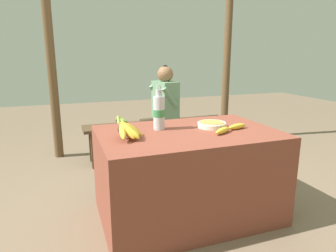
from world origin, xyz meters
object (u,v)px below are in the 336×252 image
support_post_near (50,46)px  support_post_far (227,48)px  banana_bunch_ripe (127,129)px  loose_banana_side (237,126)px  seated_vendor (162,105)px  wooden_bench (159,128)px  serving_bowl (212,124)px  banana_bunch_green (120,120)px  water_bottle (159,112)px  loose_banana_front (223,131)px

support_post_near → support_post_far: size_ratio=1.00×
banana_bunch_ripe → support_post_near: size_ratio=0.11×
loose_banana_side → seated_vendor: bearing=95.3°
banana_bunch_ripe → wooden_bench: bearing=64.1°
serving_bowl → support_post_far: support_post_far is taller
wooden_bench → banana_bunch_green: bearing=-179.6°
water_bottle → banana_bunch_green: (-0.06, 1.25, -0.32)m
loose_banana_side → seated_vendor: 1.42m
seated_vendor → banana_bunch_green: size_ratio=4.00×
loose_banana_side → support_post_far: support_post_far is taller
loose_banana_side → support_post_near: bearing=125.2°
banana_bunch_green → water_bottle: bearing=-87.1°
support_post_far → serving_bowl: bearing=-123.3°
loose_banana_front → seated_vendor: size_ratio=0.16×
support_post_far → banana_bunch_green: bearing=-165.0°
loose_banana_side → wooden_bench: (-0.16, 1.46, -0.34)m
loose_banana_front → wooden_bench: loose_banana_front is taller
support_post_near → banana_bunch_green: bearing=-31.9°
loose_banana_side → banana_bunch_green: bearing=113.4°
banana_bunch_ripe → seated_vendor: 1.56m
banana_bunch_green → support_post_far: 1.88m
loose_banana_front → support_post_far: support_post_far is taller
support_post_near → serving_bowl: bearing=-56.3°
serving_bowl → wooden_bench: (-0.01, 1.33, -0.34)m
serving_bowl → wooden_bench: serving_bowl is taller
banana_bunch_ripe → water_bottle: 0.34m
banana_bunch_green → support_post_near: support_post_near is taller
loose_banana_front → loose_banana_side: bearing=23.7°
support_post_near → support_post_far: 2.34m
banana_bunch_ripe → support_post_near: 2.00m
banana_bunch_ripe → wooden_bench: size_ratio=0.16×
seated_vendor → support_post_far: size_ratio=0.42×
wooden_bench → water_bottle: bearing=-107.8°
water_bottle → banana_bunch_green: 1.29m
serving_bowl → banana_bunch_green: (-0.47, 1.33, -0.21)m
loose_banana_side → wooden_bench: loose_banana_side is taller
water_bottle → support_post_far: size_ratio=0.13×
wooden_bench → support_post_far: bearing=20.4°
wooden_bench → banana_bunch_green: (-0.47, -0.00, 0.13)m
support_post_near → banana_bunch_ripe: bearing=-75.5°
banana_bunch_ripe → loose_banana_front: (0.68, -0.11, -0.04)m
loose_banana_side → support_post_far: (1.01, 1.89, 0.62)m
support_post_near → support_post_far: same height
banana_bunch_ripe → loose_banana_front: banana_bunch_ripe is taller
wooden_bench → loose_banana_side: bearing=-83.6°
wooden_bench → support_post_near: 1.57m
banana_bunch_green → support_post_far: support_post_far is taller
loose_banana_front → support_post_near: (-1.16, 1.96, 0.62)m
support_post_far → banana_bunch_ripe: bearing=-135.1°
serving_bowl → loose_banana_side: size_ratio=1.22×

